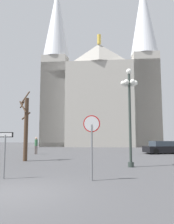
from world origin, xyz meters
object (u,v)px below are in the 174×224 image
at_px(street_lamp, 130,101).
at_px(parked_car_near_black, 164,148).
at_px(one_way_arrow_sign, 5,149).
at_px(pedestrian_walking, 36,144).
at_px(stop_sign, 92,135).
at_px(cathedral, 100,93).
at_px(bare_tree, 26,127).

height_order(street_lamp, parked_car_near_black, street_lamp).
bearing_deg(one_way_arrow_sign, parked_car_near_black, 56.83).
distance_m(one_way_arrow_sign, pedestrian_walking, 13.70).
bearing_deg(street_lamp, one_way_arrow_sign, -142.33).
distance_m(parked_car_near_black, pedestrian_walking, 13.81).
bearing_deg(stop_sign, one_way_arrow_sign, -178.75).
relative_size(cathedral, bare_tree, 6.03).
xyz_separation_m(bare_tree, parked_car_near_black, (12.15, 8.75, -1.95)).
relative_size(street_lamp, bare_tree, 1.12).
height_order(one_way_arrow_sign, bare_tree, bare_tree).
height_order(cathedral, street_lamp, cathedral).
relative_size(stop_sign, one_way_arrow_sign, 1.35).
bearing_deg(stop_sign, bare_tree, 130.41).
height_order(stop_sign, street_lamp, street_lamp).
distance_m(cathedral, pedestrian_walking, 23.18).
xyz_separation_m(parked_car_near_black, pedestrian_walking, (-13.60, -2.36, 0.44)).
xyz_separation_m(street_lamp, parked_car_near_black, (4.39, 11.14, -3.43)).
relative_size(street_lamp, parked_car_near_black, 1.29).
height_order(street_lamp, pedestrian_walking, street_lamp).
distance_m(stop_sign, one_way_arrow_sign, 3.92).
xyz_separation_m(stop_sign, parked_car_near_black, (6.35, 15.56, -1.27)).
relative_size(street_lamp, pedestrian_walking, 3.47).
xyz_separation_m(bare_tree, pedestrian_walking, (-1.45, 6.38, -1.52)).
bearing_deg(bare_tree, one_way_arrow_sign, -74.41).
height_order(one_way_arrow_sign, parked_car_near_black, one_way_arrow_sign).
bearing_deg(street_lamp, bare_tree, 162.84).
relative_size(one_way_arrow_sign, parked_car_near_black, 0.43).
height_order(cathedral, bare_tree, cathedral).
bearing_deg(one_way_arrow_sign, stop_sign, 1.25).
distance_m(street_lamp, bare_tree, 8.25).
xyz_separation_m(one_way_arrow_sign, street_lamp, (5.83, 4.50, 2.76)).
relative_size(cathedral, parked_car_near_black, 6.95).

